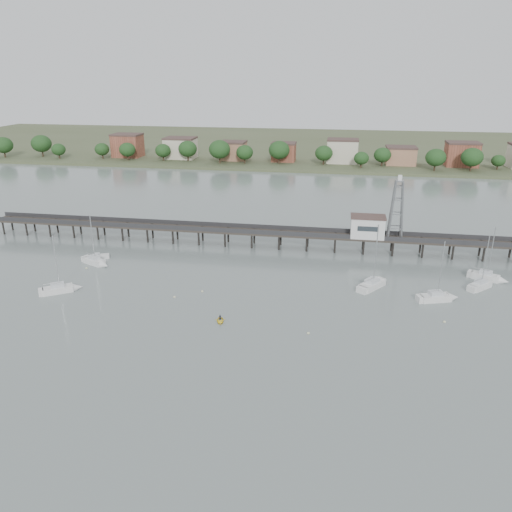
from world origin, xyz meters
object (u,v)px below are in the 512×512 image
(sailboat_f, at_px, (483,285))
(pier, at_px, (266,232))
(lattice_tower, at_px, (397,210))
(sailboat_c, at_px, (376,283))
(sailboat_a, at_px, (64,289))
(white_tender, at_px, (100,257))
(yellow_dinghy, at_px, (220,322))
(sailboat_b, at_px, (97,262))
(sailboat_d, at_px, (441,297))
(sailboat_e, at_px, (491,278))

(sailboat_f, bearing_deg, pier, 115.37)
(pier, height_order, lattice_tower, lattice_tower)
(pier, relative_size, sailboat_c, 10.40)
(sailboat_c, bearing_deg, sailboat_a, 138.24)
(lattice_tower, distance_m, white_tender, 72.03)
(pier, relative_size, sailboat_a, 11.79)
(sailboat_c, bearing_deg, yellow_dinghy, 162.56)
(sailboat_a, distance_m, yellow_dinghy, 35.30)
(sailboat_c, height_order, sailboat_f, sailboat_c)
(lattice_tower, bearing_deg, sailboat_b, -164.11)
(sailboat_d, height_order, sailboat_f, sailboat_d)
(lattice_tower, relative_size, sailboat_a, 1.22)
(sailboat_a, bearing_deg, sailboat_c, -21.41)
(sailboat_a, bearing_deg, sailboat_b, 57.15)
(lattice_tower, bearing_deg, sailboat_f, -46.91)
(pier, bearing_deg, sailboat_d, -34.01)
(sailboat_e, xyz_separation_m, white_tender, (-88.96, -1.35, -0.18))
(yellow_dinghy, bearing_deg, pier, 74.23)
(pier, xyz_separation_m, sailboat_c, (26.36, -20.93, -3.16))
(sailboat_a, relative_size, sailboat_b, 1.01)
(pier, relative_size, lattice_tower, 9.68)
(sailboat_b, bearing_deg, sailboat_a, -63.98)
(sailboat_e, bearing_deg, sailboat_c, -139.47)
(sailboat_b, height_order, white_tender, sailboat_b)
(sailboat_b, distance_m, yellow_dinghy, 41.40)
(sailboat_a, height_order, sailboat_d, sailboat_d)
(lattice_tower, distance_m, sailboat_c, 23.96)
(sailboat_b, bearing_deg, pier, 53.09)
(white_tender, bearing_deg, sailboat_f, -25.37)
(pier, bearing_deg, sailboat_f, -20.42)
(sailboat_d, bearing_deg, sailboat_f, 21.64)
(sailboat_c, height_order, sailboat_b, sailboat_c)
(pier, bearing_deg, sailboat_a, -136.63)
(sailboat_e, relative_size, sailboat_b, 0.99)
(sailboat_a, height_order, sailboat_e, sailboat_a)
(pier, xyz_separation_m, sailboat_b, (-36.79, -19.44, -3.15))
(pier, xyz_separation_m, sailboat_f, (48.33, -17.99, -3.15))
(sailboat_c, relative_size, yellow_dinghy, 5.47)
(sailboat_a, height_order, white_tender, sailboat_a)
(lattice_tower, bearing_deg, pier, -180.00)
(sailboat_e, xyz_separation_m, sailboat_f, (-2.54, -4.09, 0.00))
(sailboat_f, height_order, yellow_dinghy, sailboat_f)
(lattice_tower, xyz_separation_m, sailboat_f, (16.83, -17.99, -10.45))
(pier, bearing_deg, sailboat_e, -15.29)
(white_tender, bearing_deg, lattice_tower, -11.19)
(sailboat_f, xyz_separation_m, yellow_dinghy, (-50.41, -24.02, -0.65))
(sailboat_a, xyz_separation_m, white_tender, (-1.51, 19.31, -0.18))
(pier, relative_size, sailboat_d, 11.60)
(pier, height_order, sailboat_d, sailboat_d)
(pier, xyz_separation_m, yellow_dinghy, (-2.08, -42.01, -3.79))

